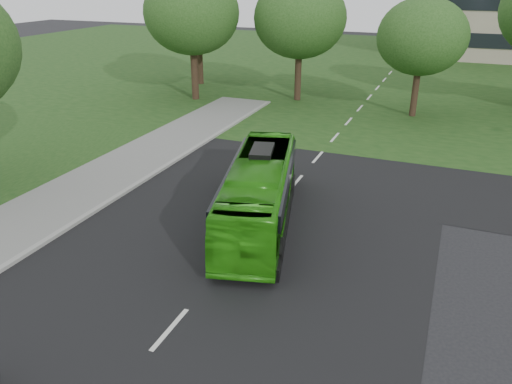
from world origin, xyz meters
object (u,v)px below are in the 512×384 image
tree_park_c (422,37)px  tree_park_f (198,9)px  bus (259,192)px  tree_park_b (300,18)px  tree_park_a (192,13)px

tree_park_c → tree_park_f: tree_park_f is taller
tree_park_f → bus: 29.42m
bus → tree_park_f: bearing=108.2°
tree_park_b → bus: bearing=-76.4°
tree_park_b → tree_park_c: (9.29, -1.64, -0.80)m
tree_park_f → bus: bearing=-57.4°
tree_park_a → tree_park_b: tree_park_a is taller
tree_park_a → tree_park_c: tree_park_a is taller
tree_park_b → tree_park_f: 10.79m
tree_park_c → bus: (-4.08, -19.90, -4.18)m
tree_park_c → bus: 20.74m
tree_park_f → tree_park_c: bearing=-12.8°
tree_park_f → tree_park_a: bearing=-65.9°
tree_park_a → bus: size_ratio=1.01×
bus → tree_park_b: bearing=89.2°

